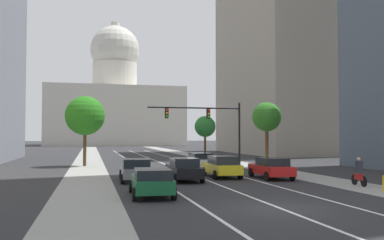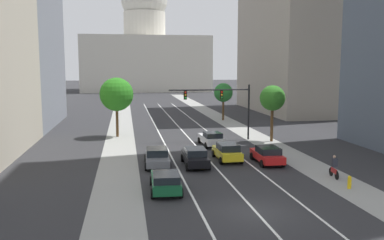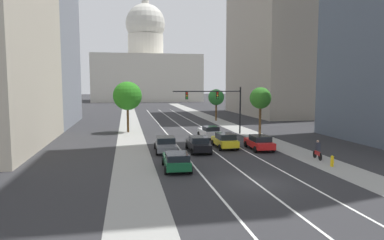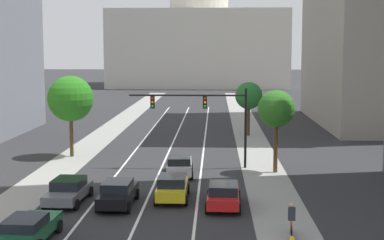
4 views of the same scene
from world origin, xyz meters
name	(u,v)px [view 1 (image 1 of 4)]	position (x,y,z in m)	size (l,w,h in m)	color
ground_plane	(149,158)	(0.00, 40.00, 0.00)	(400.00, 400.00, 0.00)	#2B2B2D
sidewalk_left	(88,161)	(-7.91, 35.00, 0.01)	(3.28, 130.00, 0.01)	gray
sidewalk_right	(216,159)	(7.91, 35.00, 0.01)	(3.28, 130.00, 0.01)	gray
lane_stripe_left	(138,167)	(-3.13, 25.00, 0.01)	(0.16, 90.00, 0.01)	white
lane_stripe_center	(170,166)	(0.00, 25.00, 0.01)	(0.16, 90.00, 0.01)	white
lane_stripe_right	(200,165)	(3.13, 25.00, 0.01)	(0.16, 90.00, 0.01)	white
office_tower_far_right	(282,48)	(24.76, 50.96, 18.36)	(16.07, 29.16, 36.66)	#9E9384
capitol_building	(115,105)	(0.00, 125.25, 13.32)	(42.66, 29.97, 41.01)	beige
car_white	(198,161)	(1.57, 19.69, 0.79)	(2.17, 4.50, 1.53)	silver
car_green	(152,181)	(-4.71, 4.52, 0.75)	(2.18, 4.46, 1.42)	#14512D
car_black	(184,169)	(-1.57, 11.30, 0.79)	(2.05, 4.76, 1.53)	black
car_red	(271,168)	(4.70, 11.19, 0.77)	(2.13, 4.46, 1.48)	red
car_gray	(136,170)	(-4.70, 11.95, 0.76)	(2.25, 4.85, 1.47)	slate
car_yellow	(222,166)	(1.57, 12.81, 0.81)	(2.03, 4.37, 1.56)	yellow
traffic_signal_mast	(210,120)	(3.55, 22.77, 4.52)	(9.18, 0.39, 6.26)	black
cyclist	(359,172)	(8.00, 5.94, 0.85)	(0.39, 1.70, 1.72)	black
street_tree_mid_left	(85,116)	(-8.23, 27.01, 5.02)	(3.93, 3.93, 7.01)	#51381E
street_tree_near_right	(205,127)	(7.77, 39.90, 4.28)	(2.91, 2.91, 5.77)	#51381E
street_tree_mid_right	(267,117)	(8.75, 21.16, 4.79)	(2.80, 2.80, 6.24)	#51381E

